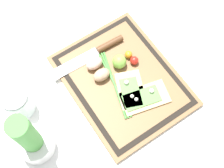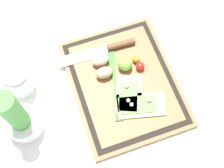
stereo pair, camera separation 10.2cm
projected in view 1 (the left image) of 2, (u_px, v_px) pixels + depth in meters
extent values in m
plane|color=white|center=(122.00, 82.00, 1.06)|extent=(6.00, 6.00, 0.00)
cube|color=brown|center=(123.00, 81.00, 1.06)|extent=(0.44, 0.34, 0.02)
cube|color=black|center=(123.00, 80.00, 1.05)|extent=(0.41, 0.32, 0.00)
cube|color=brown|center=(123.00, 80.00, 1.05)|extent=(0.38, 0.28, 0.00)
cube|color=#DBBC7F|center=(145.00, 98.00, 1.02)|extent=(0.12, 0.17, 0.01)
cube|color=#568942|center=(142.00, 98.00, 1.01)|extent=(0.09, 0.13, 0.00)
sphere|color=silver|center=(152.00, 91.00, 1.01)|extent=(0.02, 0.02, 0.02)
sphere|color=silver|center=(136.00, 99.00, 1.00)|extent=(0.01, 0.01, 0.01)
cube|color=#DBBC7F|center=(130.00, 90.00, 1.03)|extent=(0.15, 0.13, 0.01)
cube|color=#568942|center=(131.00, 92.00, 1.02)|extent=(0.12, 0.09, 0.00)
sphere|color=silver|center=(126.00, 83.00, 1.02)|extent=(0.02, 0.02, 0.02)
sphere|color=silver|center=(132.00, 96.00, 1.01)|extent=(0.01, 0.01, 0.01)
cube|color=silver|center=(75.00, 64.00, 1.07)|extent=(0.05, 0.18, 0.00)
cylinder|color=brown|center=(110.00, 44.00, 1.09)|extent=(0.03, 0.10, 0.02)
ellipsoid|color=tan|center=(102.00, 75.00, 1.03)|extent=(0.04, 0.06, 0.04)
ellipsoid|color=beige|center=(94.00, 64.00, 1.05)|extent=(0.04, 0.06, 0.04)
sphere|color=#7FB742|center=(119.00, 62.00, 1.05)|extent=(0.05, 0.05, 0.05)
sphere|color=red|center=(134.00, 60.00, 1.06)|extent=(0.03, 0.03, 0.03)
sphere|color=orange|center=(128.00, 55.00, 1.07)|extent=(0.03, 0.03, 0.03)
cylinder|color=#47933D|center=(114.00, 83.00, 1.04)|extent=(0.24, 0.08, 0.01)
cylinder|color=#47933D|center=(114.00, 83.00, 1.04)|extent=(0.25, 0.06, 0.01)
cylinder|color=#47933D|center=(114.00, 83.00, 1.04)|extent=(0.25, 0.04, 0.01)
cylinder|color=white|center=(36.00, 145.00, 0.94)|extent=(0.11, 0.11, 0.07)
cylinder|color=#47933D|center=(27.00, 136.00, 0.84)|extent=(0.06, 0.06, 0.21)
cylinder|color=silver|center=(18.00, 103.00, 0.98)|extent=(0.09, 0.09, 0.10)
cylinder|color=#B73323|center=(20.00, 106.00, 1.01)|extent=(0.08, 0.08, 0.03)
cylinder|color=silver|center=(13.00, 96.00, 0.93)|extent=(0.09, 0.09, 0.01)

